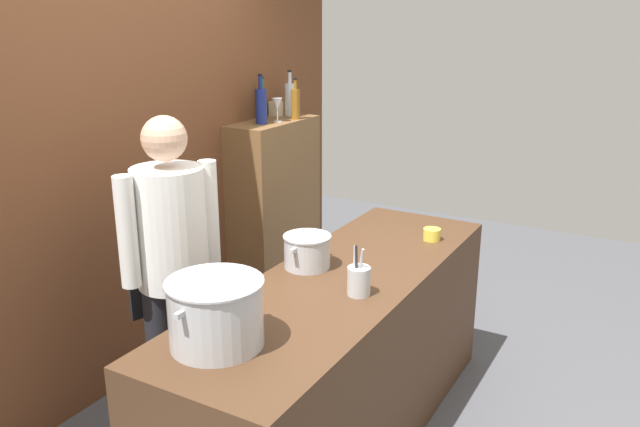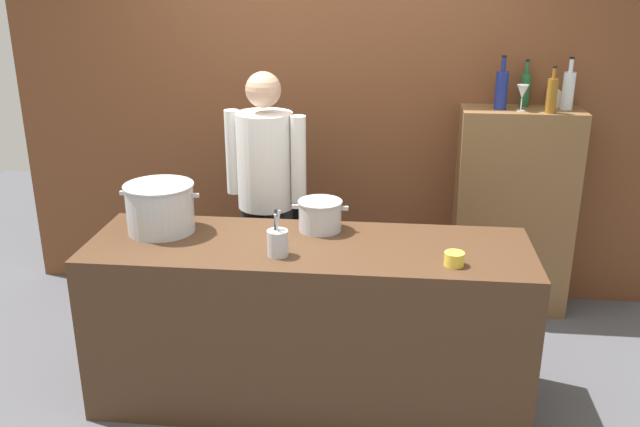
% 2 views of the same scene
% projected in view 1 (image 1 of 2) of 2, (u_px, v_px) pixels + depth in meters
% --- Properties ---
extents(brick_back_panel, '(4.40, 0.10, 3.00)m').
position_uv_depth(brick_back_panel, '(117.00, 127.00, 3.52)').
color(brick_back_panel, brown).
rests_on(brick_back_panel, ground_plane).
extents(prep_counter, '(2.26, 0.70, 0.90)m').
position_uv_depth(prep_counter, '(340.00, 362.00, 3.17)').
color(prep_counter, '#472D1C').
rests_on(prep_counter, ground_plane).
extents(bar_cabinet, '(0.76, 0.32, 1.38)m').
position_uv_depth(bar_cabinet, '(275.00, 215.00, 4.68)').
color(bar_cabinet, brown).
rests_on(bar_cabinet, ground_plane).
extents(chef, '(0.51, 0.40, 1.66)m').
position_uv_depth(chef, '(173.00, 260.00, 3.08)').
color(chef, black).
rests_on(chef, ground_plane).
extents(stockpot_large, '(0.43, 0.37, 0.26)m').
position_uv_depth(stockpot_large, '(216.00, 313.00, 2.39)').
color(stockpot_large, '#B7BABF').
rests_on(stockpot_large, prep_counter).
extents(stockpot_small, '(0.30, 0.24, 0.16)m').
position_uv_depth(stockpot_small, '(307.00, 251.00, 3.14)').
color(stockpot_small, '#B7BABF').
rests_on(stockpot_small, prep_counter).
extents(utensil_crock, '(0.10, 0.10, 0.23)m').
position_uv_depth(utensil_crock, '(359.00, 280.00, 2.84)').
color(utensil_crock, '#B7BABF').
rests_on(utensil_crock, prep_counter).
extents(butter_jar, '(0.10, 0.10, 0.07)m').
position_uv_depth(butter_jar, '(432.00, 234.00, 3.53)').
color(butter_jar, yellow).
rests_on(butter_jar, prep_counter).
extents(wine_bottle_green, '(0.06, 0.06, 0.30)m').
position_uv_depth(wine_bottle_green, '(263.00, 103.00, 4.49)').
color(wine_bottle_green, '#1E592D').
rests_on(wine_bottle_green, bar_cabinet).
extents(wine_bottle_clear, '(0.07, 0.07, 0.32)m').
position_uv_depth(wine_bottle_clear, '(290.00, 98.00, 4.67)').
color(wine_bottle_clear, silver).
rests_on(wine_bottle_clear, bar_cabinet).
extents(wine_bottle_cobalt, '(0.08, 0.08, 0.33)m').
position_uv_depth(wine_bottle_cobalt, '(261.00, 105.00, 4.31)').
color(wine_bottle_cobalt, navy).
rests_on(wine_bottle_cobalt, bar_cabinet).
extents(wine_bottle_amber, '(0.06, 0.06, 0.28)m').
position_uv_depth(wine_bottle_amber, '(296.00, 103.00, 4.51)').
color(wine_bottle_amber, '#8C5919').
rests_on(wine_bottle_amber, bar_cabinet).
extents(wine_glass_short, '(0.07, 0.07, 0.16)m').
position_uv_depth(wine_glass_short, '(277.00, 105.00, 4.39)').
color(wine_glass_short, silver).
rests_on(wine_glass_short, bar_cabinet).
extents(spice_tin_cream, '(0.08, 0.08, 0.11)m').
position_uv_depth(spice_tin_cream, '(276.00, 109.00, 4.67)').
color(spice_tin_cream, beige).
rests_on(spice_tin_cream, bar_cabinet).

